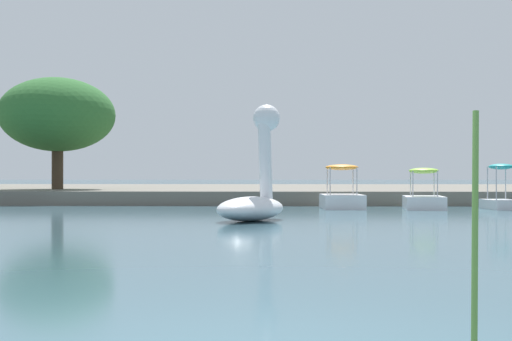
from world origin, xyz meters
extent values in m
cube|color=#6B665B|center=(0.00, 35.72, 0.27)|extent=(130.80, 24.69, 0.55)
ellipsoid|color=white|center=(-0.47, 14.06, 0.31)|extent=(2.31, 3.04, 0.62)
cylinder|color=white|center=(-0.12, 14.86, 1.59)|extent=(0.50, 0.59, 2.20)
sphere|color=white|center=(-0.09, 14.94, 2.68)|extent=(0.94, 0.94, 0.71)
cone|color=yellow|center=(0.02, 15.20, 2.68)|extent=(0.54, 0.58, 0.39)
cube|color=white|center=(2.44, 21.37, 0.24)|extent=(1.46, 2.42, 0.49)
ellipsoid|color=orange|center=(2.44, 21.37, 1.44)|extent=(1.19, 1.28, 0.20)
cylinder|color=#B7B7BF|center=(1.96, 21.85, 0.97)|extent=(0.04, 0.04, 0.95)
cylinder|color=#B7B7BF|center=(2.88, 21.89, 0.97)|extent=(0.04, 0.04, 0.95)
cylinder|color=#B7B7BF|center=(2.00, 20.86, 0.97)|extent=(0.04, 0.04, 0.95)
cylinder|color=#B7B7BF|center=(2.92, 20.90, 0.97)|extent=(0.04, 0.04, 0.95)
cube|color=white|center=(5.23, 21.06, 0.22)|extent=(1.53, 2.49, 0.44)
ellipsoid|color=#8CCC38|center=(5.23, 21.06, 1.32)|extent=(1.14, 1.44, 0.20)
cylinder|color=#B7B7BF|center=(4.88, 21.64, 0.88)|extent=(0.04, 0.04, 0.88)
cylinder|color=#B7B7BF|center=(5.69, 21.56, 0.88)|extent=(0.04, 0.04, 0.88)
cylinder|color=#B7B7BF|center=(4.77, 20.57, 0.88)|extent=(0.04, 0.04, 0.88)
cylinder|color=#B7B7BF|center=(5.58, 20.49, 0.88)|extent=(0.04, 0.04, 0.88)
cube|color=white|center=(7.86, 21.02, 0.16)|extent=(1.04, 1.91, 0.32)
ellipsoid|color=teal|center=(7.86, 21.02, 1.46)|extent=(0.85, 1.14, 0.20)
cylinder|color=#B7B7BF|center=(7.52, 21.45, 0.89)|extent=(0.04, 0.04, 1.13)
cylinder|color=#B7B7BF|center=(8.15, 21.48, 0.89)|extent=(0.04, 0.04, 1.13)
cylinder|color=#B7B7BF|center=(7.57, 20.57, 0.89)|extent=(0.04, 0.04, 1.13)
cylinder|color=#423323|center=(-9.54, 27.87, 2.06)|extent=(0.50, 0.50, 3.04)
ellipsoid|color=#2D662D|center=(-9.54, 27.87, 3.84)|extent=(6.03, 6.52, 3.26)
cylinder|color=#669942|center=(1.25, -0.97, 0.75)|extent=(0.09, 0.21, 1.49)
camera|label=1|loc=(0.23, -4.88, 1.15)|focal=52.55mm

